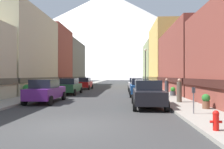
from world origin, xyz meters
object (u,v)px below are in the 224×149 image
at_px(car_right_1, 139,87).
at_px(potted_plant_1, 27,89).
at_px(car_left_0, 46,91).
at_px(car_left_2, 85,83).
at_px(potted_plant_0, 206,101).
at_px(fire_hydrant_near, 216,120).
at_px(car_left_1, 70,86).
at_px(pedestrian_0, 62,84).
at_px(potted_plant_2, 173,91).
at_px(pedestrian_1, 179,91).
at_px(streetlamp_right, 145,62).
at_px(car_right_0, 148,93).
at_px(pedestrian_2, 167,88).
at_px(car_right_2, 136,84).
at_px(parking_meter_near, 194,96).

distance_m(car_right_1, potted_plant_1, 10.97).
height_order(car_left_0, potted_plant_1, car_left_0).
relative_size(car_left_0, potted_plant_1, 4.12).
xyz_separation_m(car_left_2, potted_plant_0, (10.80, -18.76, -0.30)).
distance_m(fire_hydrant_near, potted_plant_0, 5.07).
relative_size(car_left_1, pedestrian_0, 2.76).
distance_m(car_left_2, potted_plant_1, 12.47).
relative_size(car_left_0, potted_plant_2, 5.44).
bearing_deg(car_left_1, pedestrian_1, -35.94).
height_order(fire_hydrant_near, streetlamp_right, streetlamp_right).
xyz_separation_m(car_right_0, fire_hydrant_near, (1.65, -6.26, -0.37)).
height_order(pedestrian_1, pedestrian_2, pedestrian_1).
relative_size(car_right_2, potted_plant_0, 5.16).
bearing_deg(car_right_1, streetlamp_right, 80.37).
bearing_deg(car_left_0, car_right_1, 35.23).
relative_size(car_left_1, car_right_2, 1.00).
bearing_deg(potted_plant_2, pedestrian_2, -136.75).
bearing_deg(car_left_1, pedestrian_2, -16.03).
distance_m(potted_plant_0, pedestrian_2, 7.36).
bearing_deg(car_left_2, car_right_0, -66.31).
xyz_separation_m(potted_plant_2, streetlamp_right, (-1.65, 9.72, 3.46)).
relative_size(car_right_1, pedestrian_1, 2.59).
relative_size(car_left_1, parking_meter_near, 3.31).
height_order(car_left_1, pedestrian_1, pedestrian_1).
relative_size(car_left_0, pedestrian_2, 2.69).
bearing_deg(car_left_1, parking_meter_near, -51.10).
bearing_deg(car_left_2, car_left_1, -90.00).
height_order(fire_hydrant_near, parking_meter_near, parking_meter_near).
relative_size(car_right_0, potted_plant_0, 5.18).
bearing_deg(fire_hydrant_near, pedestrian_2, 86.23).
relative_size(car_right_2, potted_plant_1, 4.10).
xyz_separation_m(car_right_1, potted_plant_1, (-10.80, -1.90, -0.12)).
distance_m(pedestrian_0, streetlamp_right, 12.21).
bearing_deg(pedestrian_1, parking_meter_near, -96.27).
xyz_separation_m(car_right_0, potted_plant_0, (3.20, -1.43, -0.30)).
distance_m(car_left_2, car_right_1, 12.68).
relative_size(car_right_1, pedestrian_0, 2.76).
bearing_deg(potted_plant_1, streetlamp_right, 41.79).
bearing_deg(potted_plant_0, car_right_0, 155.87).
relative_size(car_right_1, parking_meter_near, 3.32).
xyz_separation_m(car_right_0, streetlamp_right, (1.55, 16.31, 3.09)).
xyz_separation_m(car_left_0, car_right_1, (7.60, 5.37, 0.00)).
height_order(car_left_0, streetlamp_right, streetlamp_right).
bearing_deg(car_left_1, pedestrian_0, 114.81).
bearing_deg(pedestrian_0, potted_plant_2, -29.45).
relative_size(car_left_0, car_left_2, 1.00).
bearing_deg(potted_plant_2, parking_meter_near, -97.38).
relative_size(car_right_0, pedestrian_2, 2.69).
xyz_separation_m(car_left_2, potted_plant_1, (-3.20, -12.05, -0.12)).
xyz_separation_m(car_right_0, pedestrian_2, (2.45, 5.88, 0.01)).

